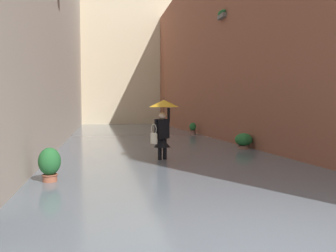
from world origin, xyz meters
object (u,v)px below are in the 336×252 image
(person_wading, at_px, (163,120))
(potted_plant_far_left, at_px, (193,129))
(potted_plant_near_right, at_px, (50,165))
(potted_plant_near_left, at_px, (244,141))

(person_wading, distance_m, potted_plant_far_left, 9.16)
(person_wading, relative_size, potted_plant_near_right, 2.32)
(potted_plant_near_right, bearing_deg, potted_plant_far_left, -120.65)
(potted_plant_near_right, bearing_deg, potted_plant_near_left, -147.24)
(person_wading, xyz_separation_m, potted_plant_near_left, (-3.50, -1.81, -0.93))
(potted_plant_near_right, height_order, potted_plant_far_left, potted_plant_near_right)
(potted_plant_near_right, relative_size, potted_plant_far_left, 1.06)
(potted_plant_near_right, distance_m, potted_plant_far_left, 12.51)
(person_wading, bearing_deg, potted_plant_near_right, 38.49)
(person_wading, height_order, potted_plant_near_right, person_wading)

